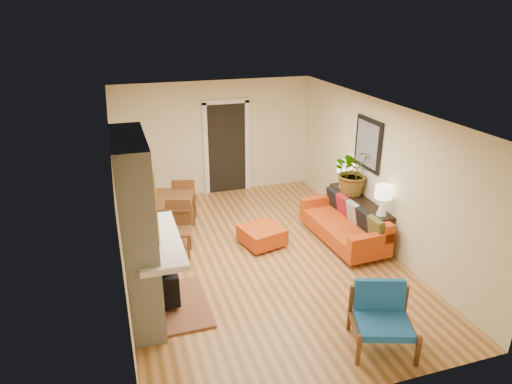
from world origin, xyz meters
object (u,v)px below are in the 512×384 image
at_px(dining_table, 177,206).
at_px(sofa, 346,224).
at_px(blue_chair, 382,313).
at_px(lamp_far, 344,171).
at_px(console_table, 359,206).
at_px(houseplant, 354,171).
at_px(lamp_near, 383,197).
at_px(ottoman, 262,235).

bearing_deg(dining_table, sofa, -20.07).
distance_m(blue_chair, dining_table, 4.24).
bearing_deg(lamp_far, blue_chair, -109.93).
relative_size(console_table, houseplant, 2.00).
height_order(sofa, lamp_near, lamp_near).
bearing_deg(ottoman, lamp_far, 15.67).
distance_m(sofa, ottoman, 1.58).
distance_m(sofa, lamp_near, 0.98).
bearing_deg(blue_chair, lamp_far, 70.07).
height_order(lamp_near, houseplant, houseplant).
relative_size(ottoman, houseplant, 0.91).
relative_size(blue_chair, lamp_near, 1.79).
height_order(dining_table, houseplant, houseplant).
bearing_deg(dining_table, console_table, -15.38).
height_order(dining_table, console_table, dining_table).
distance_m(console_table, houseplant, 0.67).
xyz_separation_m(dining_table, lamp_near, (3.30, -1.63, 0.42)).
relative_size(sofa, houseplant, 2.15).
distance_m(sofa, console_table, 0.45).
bearing_deg(lamp_far, houseplant, -91.49).
xyz_separation_m(ottoman, console_table, (1.89, -0.14, 0.37)).
relative_size(ottoman, lamp_near, 1.57).
xyz_separation_m(ottoman, houseplant, (1.88, 0.15, 0.98)).
relative_size(console_table, lamp_near, 3.43).
xyz_separation_m(blue_chair, lamp_near, (1.26, 2.08, 0.63)).
height_order(sofa, blue_chair, blue_chair).
bearing_deg(console_table, houseplant, 92.01).
bearing_deg(console_table, dining_table, 164.62).
height_order(sofa, dining_table, dining_table).
distance_m(lamp_near, lamp_far, 1.40).
xyz_separation_m(sofa, lamp_far, (0.34, 0.84, 0.73)).
bearing_deg(dining_table, blue_chair, -61.25).
relative_size(sofa, lamp_far, 3.67).
distance_m(sofa, lamp_far, 1.16).
bearing_deg(ottoman, console_table, -4.17).
bearing_deg(dining_table, ottoman, -28.66).
relative_size(blue_chair, dining_table, 0.52).
distance_m(dining_table, console_table, 3.42).
bearing_deg(dining_table, lamp_far, -4.14).
distance_m(blue_chair, houseplant, 3.42).
relative_size(lamp_near, houseplant, 0.58).
distance_m(ottoman, houseplant, 2.13).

